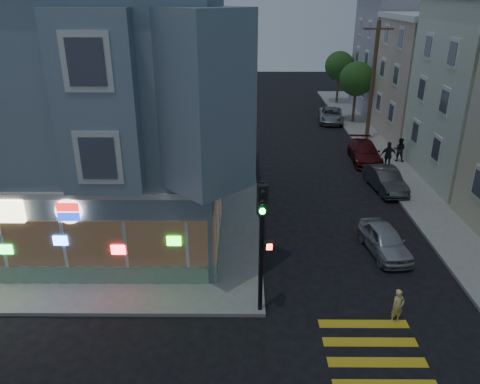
{
  "coord_description": "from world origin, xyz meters",
  "views": [
    {
      "loc": [
        2.15,
        -11.96,
        10.97
      ],
      "look_at": [
        2.03,
        7.49,
        2.66
      ],
      "focal_mm": 35.0,
      "sensor_mm": 36.0,
      "label": 1
    }
  ],
  "objects_px": {
    "street_tree_far": "(339,66)",
    "parked_car_d": "(331,115)",
    "running_child": "(398,306)",
    "parked_car_c": "(365,152)",
    "street_tree_near": "(357,79)",
    "pedestrian_a": "(399,150)",
    "traffic_signal": "(262,228)",
    "utility_pole": "(373,81)",
    "fire_hydrant": "(391,176)",
    "pedestrian_b": "(388,155)",
    "parked_car_a": "(385,240)",
    "parked_car_b": "(385,180)"
  },
  "relations": [
    {
      "from": "street_tree_far",
      "to": "running_child",
      "type": "height_order",
      "value": "street_tree_far"
    },
    {
      "from": "utility_pole",
      "to": "street_tree_near",
      "type": "xyz_separation_m",
      "value": [
        0.2,
        6.0,
        -0.86
      ]
    },
    {
      "from": "running_child",
      "to": "parked_car_c",
      "type": "relative_size",
      "value": 0.29
    },
    {
      "from": "parked_car_d",
      "to": "traffic_signal",
      "type": "relative_size",
      "value": 0.9
    },
    {
      "from": "running_child",
      "to": "fire_hydrant",
      "type": "relative_size",
      "value": 1.78
    },
    {
      "from": "street_tree_far",
      "to": "fire_hydrant",
      "type": "height_order",
      "value": "street_tree_far"
    },
    {
      "from": "street_tree_near",
      "to": "parked_car_b",
      "type": "bearing_deg",
      "value": -95.4
    },
    {
      "from": "street_tree_far",
      "to": "parked_car_b",
      "type": "relative_size",
      "value": 1.3
    },
    {
      "from": "pedestrian_b",
      "to": "parked_car_c",
      "type": "height_order",
      "value": "pedestrian_b"
    },
    {
      "from": "pedestrian_b",
      "to": "parked_car_d",
      "type": "height_order",
      "value": "pedestrian_b"
    },
    {
      "from": "street_tree_near",
      "to": "pedestrian_b",
      "type": "relative_size",
      "value": 2.87
    },
    {
      "from": "pedestrian_a",
      "to": "parked_car_c",
      "type": "bearing_deg",
      "value": 14.65
    },
    {
      "from": "street_tree_near",
      "to": "pedestrian_a",
      "type": "height_order",
      "value": "street_tree_near"
    },
    {
      "from": "parked_car_c",
      "to": "utility_pole",
      "type": "bearing_deg",
      "value": 77.31
    },
    {
      "from": "utility_pole",
      "to": "pedestrian_b",
      "type": "xyz_separation_m",
      "value": [
        -0.23,
        -6.58,
        -3.72
      ]
    },
    {
      "from": "parked_car_a",
      "to": "traffic_signal",
      "type": "relative_size",
      "value": 0.72
    },
    {
      "from": "running_child",
      "to": "pedestrian_a",
      "type": "bearing_deg",
      "value": 54.03
    },
    {
      "from": "parked_car_b",
      "to": "traffic_signal",
      "type": "height_order",
      "value": "traffic_signal"
    },
    {
      "from": "running_child",
      "to": "fire_hydrant",
      "type": "bearing_deg",
      "value": 55.83
    },
    {
      "from": "parked_car_c",
      "to": "fire_hydrant",
      "type": "xyz_separation_m",
      "value": [
        0.6,
        -4.36,
        -0.13
      ]
    },
    {
      "from": "parked_car_c",
      "to": "parked_car_d",
      "type": "xyz_separation_m",
      "value": [
        -0.49,
        10.88,
        -0.04
      ]
    },
    {
      "from": "utility_pole",
      "to": "running_child",
      "type": "distance_m",
      "value": 22.99
    },
    {
      "from": "street_tree_far",
      "to": "street_tree_near",
      "type": "bearing_deg",
      "value": -90.0
    },
    {
      "from": "street_tree_far",
      "to": "traffic_signal",
      "type": "distance_m",
      "value": 37.04
    },
    {
      "from": "street_tree_far",
      "to": "parked_car_d",
      "type": "xyz_separation_m",
      "value": [
        -1.99,
        -7.83,
        -3.3
      ]
    },
    {
      "from": "utility_pole",
      "to": "traffic_signal",
      "type": "height_order",
      "value": "utility_pole"
    },
    {
      "from": "utility_pole",
      "to": "parked_car_b",
      "type": "relative_size",
      "value": 2.21
    },
    {
      "from": "parked_car_c",
      "to": "traffic_signal",
      "type": "bearing_deg",
      "value": -111.97
    },
    {
      "from": "utility_pole",
      "to": "parked_car_c",
      "type": "distance_m",
      "value": 6.39
    },
    {
      "from": "traffic_signal",
      "to": "utility_pole",
      "type": "bearing_deg",
      "value": 55.52
    },
    {
      "from": "pedestrian_b",
      "to": "parked_car_c",
      "type": "xyz_separation_m",
      "value": [
        -1.07,
        1.87,
        -0.4
      ]
    },
    {
      "from": "parked_car_b",
      "to": "parked_car_c",
      "type": "height_order",
      "value": "parked_car_c"
    },
    {
      "from": "pedestrian_a",
      "to": "parked_car_a",
      "type": "xyz_separation_m",
      "value": [
        -4.4,
        -12.29,
        -0.35
      ]
    },
    {
      "from": "street_tree_near",
      "to": "traffic_signal",
      "type": "bearing_deg",
      "value": -108.63
    },
    {
      "from": "street_tree_near",
      "to": "parked_car_c",
      "type": "xyz_separation_m",
      "value": [
        -1.5,
        -10.71,
        -3.26
      ]
    },
    {
      "from": "street_tree_near",
      "to": "parked_car_a",
      "type": "relative_size",
      "value": 1.43
    },
    {
      "from": "street_tree_near",
      "to": "parked_car_b",
      "type": "xyz_separation_m",
      "value": [
        -1.5,
        -15.91,
        -3.27
      ]
    },
    {
      "from": "parked_car_c",
      "to": "pedestrian_a",
      "type": "bearing_deg",
      "value": -4.82
    },
    {
      "from": "utility_pole",
      "to": "street_tree_near",
      "type": "height_order",
      "value": "utility_pole"
    },
    {
      "from": "parked_car_d",
      "to": "street_tree_far",
      "type": "bearing_deg",
      "value": 83.0
    },
    {
      "from": "street_tree_far",
      "to": "parked_car_a",
      "type": "relative_size",
      "value": 1.43
    },
    {
      "from": "street_tree_far",
      "to": "parked_car_d",
      "type": "bearing_deg",
      "value": -104.24
    },
    {
      "from": "fire_hydrant",
      "to": "parked_car_c",
      "type": "bearing_deg",
      "value": 97.83
    },
    {
      "from": "pedestrian_b",
      "to": "pedestrian_a",
      "type": "bearing_deg",
      "value": -129.26
    },
    {
      "from": "street_tree_far",
      "to": "traffic_signal",
      "type": "height_order",
      "value": "street_tree_far"
    },
    {
      "from": "parked_car_a",
      "to": "fire_hydrant",
      "type": "xyz_separation_m",
      "value": [
        2.7,
        8.23,
        -0.08
      ]
    },
    {
      "from": "street_tree_near",
      "to": "traffic_signal",
      "type": "height_order",
      "value": "street_tree_near"
    },
    {
      "from": "street_tree_near",
      "to": "parked_car_d",
      "type": "distance_m",
      "value": 3.85
    },
    {
      "from": "running_child",
      "to": "traffic_signal",
      "type": "height_order",
      "value": "traffic_signal"
    },
    {
      "from": "street_tree_far",
      "to": "pedestrian_a",
      "type": "relative_size",
      "value": 3.2
    }
  ]
}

